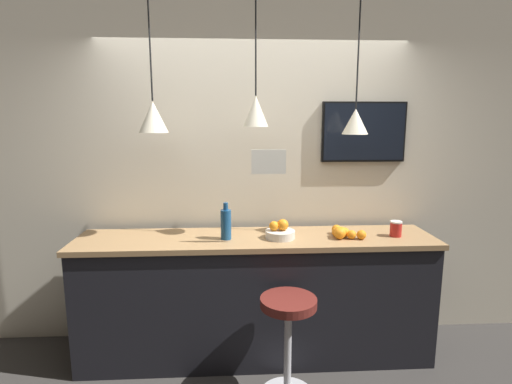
# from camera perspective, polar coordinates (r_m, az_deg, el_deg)

# --- Properties ---
(back_wall) EXTENTS (8.00, 0.06, 2.90)m
(back_wall) POSITION_cam_1_polar(r_m,az_deg,el_deg) (3.37, -0.39, 3.10)
(back_wall) COLOR beige
(back_wall) RESTS_ON ground_plane
(service_counter) EXTENTS (2.74, 0.57, 0.99)m
(service_counter) POSITION_cam_1_polar(r_m,az_deg,el_deg) (3.25, 0.00, -14.76)
(service_counter) COLOR black
(service_counter) RESTS_ON ground_plane
(bar_stool) EXTENTS (0.37, 0.37, 0.72)m
(bar_stool) POSITION_cam_1_polar(r_m,az_deg,el_deg) (2.81, 4.60, -18.76)
(bar_stool) COLOR #B7B7BC
(bar_stool) RESTS_ON ground_plane
(fruit_bowl) EXTENTS (0.22, 0.22, 0.15)m
(fruit_bowl) POSITION_cam_1_polar(r_m,az_deg,el_deg) (3.04, 3.48, -5.60)
(fruit_bowl) COLOR beige
(fruit_bowl) RESTS_ON service_counter
(orange_pile) EXTENTS (0.24, 0.23, 0.09)m
(orange_pile) POSITION_cam_1_polar(r_m,az_deg,el_deg) (3.12, 12.31, -5.69)
(orange_pile) COLOR orange
(orange_pile) RESTS_ON service_counter
(juice_bottle) EXTENTS (0.08, 0.08, 0.28)m
(juice_bottle) POSITION_cam_1_polar(r_m,az_deg,el_deg) (3.00, -4.32, -4.55)
(juice_bottle) COLOR navy
(juice_bottle) RESTS_ON service_counter
(spread_jar) EXTENTS (0.09, 0.09, 0.12)m
(spread_jar) POSITION_cam_1_polar(r_m,az_deg,el_deg) (3.26, 19.35, -4.97)
(spread_jar) COLOR red
(spread_jar) RESTS_ON service_counter
(pendant_lamp_left) EXTENTS (0.21, 0.21, 1.02)m
(pendant_lamp_left) POSITION_cam_1_polar(r_m,az_deg,el_deg) (3.02, -14.48, 10.44)
(pendant_lamp_left) COLOR black
(pendant_lamp_middle) EXTENTS (0.18, 0.18, 0.98)m
(pendant_lamp_middle) POSITION_cam_1_polar(r_m,az_deg,el_deg) (2.97, -0.03, 11.58)
(pendant_lamp_middle) COLOR black
(pendant_lamp_right) EXTENTS (0.20, 0.20, 1.04)m
(pendant_lamp_right) POSITION_cam_1_polar(r_m,az_deg,el_deg) (3.10, 14.01, 9.90)
(pendant_lamp_right) COLOR black
(mounted_tv) EXTENTS (0.70, 0.04, 0.49)m
(mounted_tv) POSITION_cam_1_polar(r_m,az_deg,el_deg) (3.46, 15.14, 8.28)
(mounted_tv) COLOR black
(hanging_menu_board) EXTENTS (0.24, 0.01, 0.17)m
(hanging_menu_board) POSITION_cam_1_polar(r_m,az_deg,el_deg) (2.76, 1.82, 4.34)
(hanging_menu_board) COLOR silver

